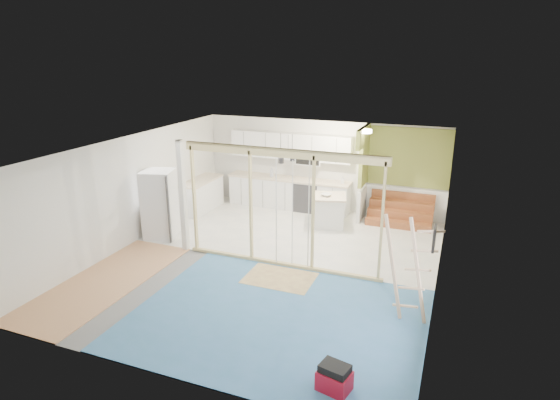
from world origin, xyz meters
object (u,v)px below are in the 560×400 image
at_px(fridge, 160,204).
at_px(toolbox, 334,379).
at_px(island, 329,211).
at_px(ladder, 408,270).

distance_m(fridge, toolbox, 6.72).
bearing_deg(island, toolbox, -89.07).
bearing_deg(fridge, toolbox, -51.42).
xyz_separation_m(island, ladder, (2.47, -3.90, 0.53)).
bearing_deg(island, ladder, -73.20).
relative_size(fridge, toolbox, 3.44).
relative_size(fridge, ladder, 0.92).
bearing_deg(toolbox, fridge, 157.98).
bearing_deg(toolbox, ladder, 86.23).
distance_m(fridge, ladder, 6.36).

